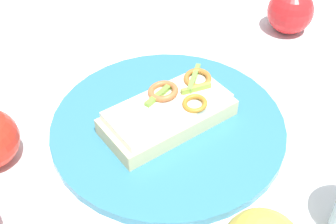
% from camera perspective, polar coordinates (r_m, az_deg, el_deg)
% --- Properties ---
extents(ground_plane, '(2.00, 2.00, 0.00)m').
position_cam_1_polar(ground_plane, '(0.62, -0.00, -2.18)').
color(ground_plane, silver).
rests_on(ground_plane, ground).
extents(plate, '(0.31, 0.31, 0.01)m').
position_cam_1_polar(plate, '(0.61, -0.00, -1.78)').
color(plate, teal).
rests_on(plate, ground_plane).
extents(sandwich, '(0.16, 0.19, 0.05)m').
position_cam_1_polar(sandwich, '(0.60, 0.13, -0.01)').
color(sandwich, beige).
rests_on(sandwich, plate).
extents(apple_0, '(0.09, 0.09, 0.08)m').
position_cam_1_polar(apple_0, '(0.81, 14.80, 11.90)').
color(apple_0, red).
rests_on(apple_0, ground_plane).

